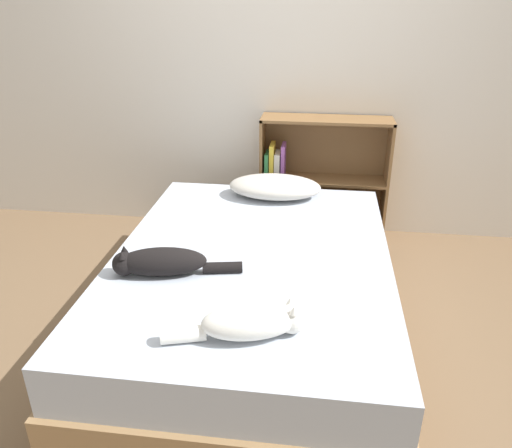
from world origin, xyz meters
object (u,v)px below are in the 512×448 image
object	(u,v)px
bed	(252,291)
pillow	(275,187)
cat_dark	(160,262)
bookshelf	(319,176)
cat_light	(253,321)

from	to	relation	value
bed	pillow	distance (m)	0.86
bed	cat_dark	size ratio (longest dim) A/B	3.26
pillow	bed	bearing A→B (deg)	-92.81
bed	bookshelf	bearing A→B (deg)	75.34
bed	cat_light	distance (m)	0.74
bed	pillow	xyz separation A→B (m)	(0.04, 0.80, 0.30)
bed	cat_dark	distance (m)	0.57
cat_dark	cat_light	bearing A→B (deg)	130.63
bookshelf	pillow	bearing A→B (deg)	-123.20
cat_dark	bookshelf	xyz separation A→B (m)	(0.74, 1.50, -0.06)
cat_light	bed	bearing A→B (deg)	82.20
bed	pillow	size ratio (longest dim) A/B	3.33
cat_light	bookshelf	xyz separation A→B (m)	(0.23, 1.91, -0.06)
pillow	cat_dark	distance (m)	1.16
pillow	bookshelf	distance (m)	0.52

